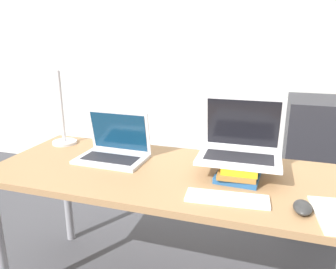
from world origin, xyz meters
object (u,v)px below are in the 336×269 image
desk_lamp (64,66)px  mini_fridge (318,157)px  laptop_on_books (240,146)px  mouse (303,207)px  book_stack (239,168)px  wireless_keyboard (227,198)px  laptop_left (114,149)px

desk_lamp → mini_fridge: (1.44, 1.04, -0.72)m
laptop_on_books → mouse: 0.40m
book_stack → desk_lamp: size_ratio=0.47×
laptop_on_books → desk_lamp: bearing=174.6°
wireless_keyboard → mouse: 0.27m
wireless_keyboard → mouse: bearing=-1.1°
mouse → mini_fridge: mini_fridge is taller
laptop_on_books → mini_fridge: (0.49, 1.13, -0.40)m
laptop_left → book_stack: size_ratio=1.21×
wireless_keyboard → mini_fridge: 1.52m
mouse → desk_lamp: size_ratio=0.18×
laptop_left → desk_lamp: 0.53m
book_stack → laptop_on_books: size_ratio=0.77×
laptop_on_books → mini_fridge: bearing=66.7°
book_stack → desk_lamp: desk_lamp is taller
laptop_left → book_stack: bearing=-2.3°
mini_fridge → desk_lamp: bearing=-144.1°
wireless_keyboard → laptop_on_books: bearing=87.2°
book_stack → mouse: bearing=-45.0°
laptop_left → book_stack: 0.64m
wireless_keyboard → desk_lamp: bearing=158.6°
wireless_keyboard → desk_lamp: (-0.94, 0.37, 0.45)m
book_stack → laptop_on_books: bearing=99.7°
laptop_on_books → mini_fridge: size_ratio=0.42×
laptop_left → laptop_on_books: laptop_on_books is taller
desk_lamp → mini_fridge: size_ratio=0.69×
mouse → desk_lamp: desk_lamp is taller
book_stack → wireless_keyboard: size_ratio=0.87×
mouse → laptop_on_books: bearing=132.1°
mini_fridge → book_stack: bearing=-112.5°
laptop_left → laptop_on_books: bearing=0.7°
wireless_keyboard → book_stack: bearing=85.6°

